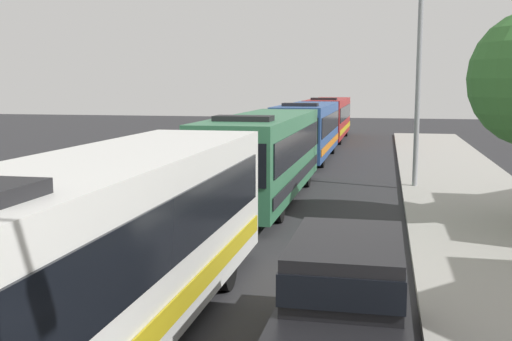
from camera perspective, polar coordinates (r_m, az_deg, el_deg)
bus_lead at (r=9.92m, az=-13.76°, el=-6.68°), size 2.58×11.36×3.21m
bus_second_in_line at (r=22.13m, az=0.83°, el=1.58°), size 2.58×11.41×3.21m
bus_middle at (r=34.38m, az=4.81°, el=3.85°), size 2.58×10.84×3.21m
bus_fourth_in_line at (r=46.60m, az=6.69°, el=4.91°), size 2.58×11.95×3.21m
white_suv at (r=9.46m, az=8.27°, el=-11.42°), size 1.86×4.73×1.90m
streetlamp_mid at (r=25.10m, az=14.82°, el=10.49°), size 6.13×0.28×8.53m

